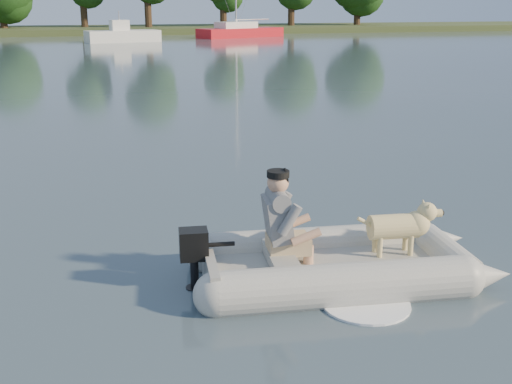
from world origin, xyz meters
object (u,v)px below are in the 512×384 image
object	(u,v)px
man	(279,216)
dog	(393,231)
dinghy	(341,229)
motorboat	(122,27)
sailboat	(240,32)

from	to	relation	value
man	dog	bearing A→B (deg)	0.00
dinghy	motorboat	distance (m)	45.91
dinghy	motorboat	xyz separation A→B (m)	(-0.07, 45.91, 0.52)
sailboat	dog	bearing A→B (deg)	-125.07
dinghy	man	size ratio (longest dim) A/B	4.21
motorboat	man	bearing A→B (deg)	-103.57
sailboat	man	bearing A→B (deg)	-126.57
man	motorboat	size ratio (longest dim) A/B	0.19
dinghy	sailboat	size ratio (longest dim) A/B	0.42
dinghy	man	bearing A→B (deg)	175.76
dinghy	man	world-z (taller)	man
man	dog	size ratio (longest dim) A/B	1.16
dog	sailboat	bearing A→B (deg)	84.01
motorboat	sailboat	distance (m)	11.30
dog	man	bearing A→B (deg)	-180.00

